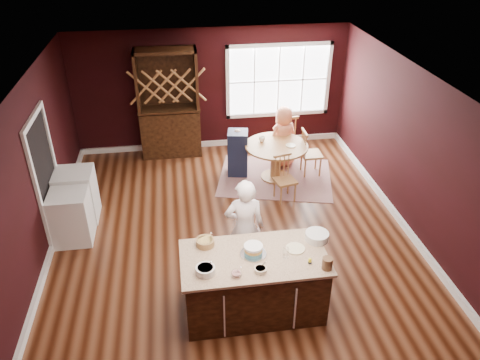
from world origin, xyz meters
The scene contains 28 objects.
room_shell centered at (0.00, 0.00, 1.35)m, with size 7.00×7.00×7.00m.
window centered at (1.50, 3.47, 1.50)m, with size 2.36×0.10×1.66m, color white, non-canonical shape.
doorway centered at (-2.97, 0.60, 1.02)m, with size 0.08×1.26×2.13m, color white, non-canonical shape.
kitchen_island centered at (0.05, -1.70, 0.44)m, with size 1.92×1.01×0.92m.
dining_table centered at (1.12, 1.80, 0.53)m, with size 1.26×1.26×0.75m.
baker centered at (0.05, -0.91, 0.80)m, with size 0.59×0.38×1.60m, color white.
layer_cake centered at (0.05, -1.65, 0.99)m, with size 0.35×0.35×0.14m, color white, non-canonical shape.
bowl_blue centered at (-0.60, -1.92, 0.97)m, with size 0.24×0.24×0.09m, color white.
bowl_yellow centered at (-0.55, -1.37, 0.97)m, with size 0.25×0.25×0.09m, color olive.
bowl_pink centered at (-0.23, -2.03, 0.95)m, with size 0.14×0.14×0.05m, color silver.
bowl_olive centered at (0.08, -2.00, 0.95)m, with size 0.16×0.16×0.06m, color #F8F1C0.
drinking_glass centered at (0.45, -1.78, 1.00)m, with size 0.08×0.08×0.15m, color white.
dinner_plate centered at (0.62, -1.63, 0.93)m, with size 0.26×0.26×0.02m, color beige.
white_tub centered at (0.96, -1.47, 0.98)m, with size 0.32×0.32×0.11m, color white.
stoneware_crock centered at (0.92, -2.06, 1.00)m, with size 0.13×0.13×0.16m, color brown.
toy_figurine centered at (0.73, -1.94, 0.96)m, with size 0.05×0.05×0.08m, color yellow, non-canonical shape.
rug centered at (1.12, 1.80, 0.01)m, with size 2.26×1.75×0.01m, color brown.
chair_east centered at (1.88, 1.87, 0.50)m, with size 0.42×0.40×0.99m, color #9A5021, non-canonical shape.
chair_south centered at (1.12, 0.97, 0.45)m, with size 0.38×0.36×0.91m, color #9B632E, non-canonical shape.
chair_north centered at (1.47, 2.59, 0.55)m, with size 0.46×0.44×1.09m, color brown, non-canonical shape.
seated_woman centered at (1.38, 2.32, 0.66)m, with size 0.65×0.42×1.33m, color #F2895F.
high_chair centered at (0.39, 2.09, 0.50)m, with size 0.40×0.40×0.99m, color #1B2644, non-canonical shape.
toddler centered at (0.37, 2.15, 0.81)m, with size 0.18×0.14×0.26m, color #8CA5BF, non-canonical shape.
table_plate centered at (1.39, 1.72, 0.76)m, with size 0.20×0.20×0.02m, color beige.
table_cup centered at (0.86, 2.01, 0.80)m, with size 0.13×0.13×0.10m, color white.
hutch centered at (-0.95, 3.22, 1.18)m, with size 1.29×0.54×2.36m, color black.
washer centered at (-2.64, 0.28, 0.44)m, with size 0.61×0.59×0.89m, color silver.
dryer centered at (-2.64, 0.92, 0.47)m, with size 0.65×0.62×0.94m, color silver.
Camera 1 is at (-0.82, -6.35, 4.87)m, focal length 35.00 mm.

